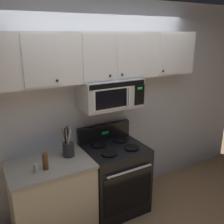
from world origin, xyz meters
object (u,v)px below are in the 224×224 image
over_range_microwave (110,93)px  salt_shaker (36,168)px  stove_range (114,177)px  pepper_mill (45,161)px  utensil_crock_charcoal (68,148)px

over_range_microwave → salt_shaker: 1.22m
stove_range → pepper_mill: bearing=-173.4°
pepper_mill → over_range_microwave: bearing=13.7°
utensil_crock_charcoal → pepper_mill: 0.36m
stove_range → salt_shaker: stove_range is taller
utensil_crock_charcoal → stove_range: bearing=-6.2°
stove_range → utensil_crock_charcoal: utensil_crock_charcoal is taller
utensil_crock_charcoal → over_range_microwave: bearing=5.1°
stove_range → utensil_crock_charcoal: bearing=173.8°
salt_shaker → pepper_mill: size_ratio=0.53×
over_range_microwave → salt_shaker: bearing=-167.0°
utensil_crock_charcoal → salt_shaker: (-0.42, -0.18, -0.06)m
utensil_crock_charcoal → pepper_mill: size_ratio=2.05×
salt_shaker → pepper_mill: (0.11, 0.01, 0.04)m
salt_shaker → pepper_mill: bearing=7.2°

